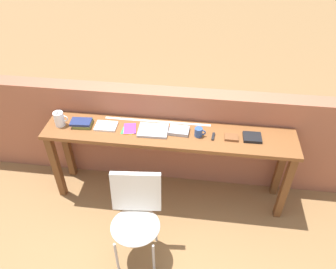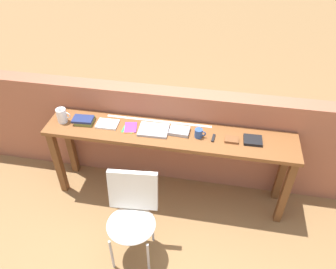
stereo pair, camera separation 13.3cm
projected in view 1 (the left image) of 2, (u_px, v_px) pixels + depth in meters
ground_plane at (165, 214)px, 3.53m from camera, size 40.00×40.00×0.00m
brick_wall_back at (172, 135)px, 3.67m from camera, size 6.00×0.20×1.15m
sideboard at (169, 144)px, 3.30m from camera, size 2.50×0.44×0.88m
chair_white_moulded at (136, 215)px, 2.88m from camera, size 0.48×0.49×0.89m
pitcher_white at (59, 119)px, 3.26m from camera, size 0.14×0.10×0.18m
book_stack_leftmost at (82, 123)px, 3.29m from camera, size 0.21×0.17×0.06m
magazine_cycling at (106, 126)px, 3.28m from camera, size 0.22×0.16×0.02m
pamphlet_pile_colourful at (129, 129)px, 3.25m from camera, size 0.15×0.19×0.01m
book_open_centre at (153, 130)px, 3.22m from camera, size 0.30×0.22×0.02m
book_grey_hardcover at (179, 131)px, 3.21m from camera, size 0.20×0.15×0.03m
mug at (199, 132)px, 3.15m from camera, size 0.11×0.08×0.09m
multitool_folded at (213, 136)px, 3.16m from camera, size 0.03×0.11×0.02m
leather_journal_brown at (231, 137)px, 3.14m from camera, size 0.13×0.10×0.02m
book_repair_rightmost at (252, 137)px, 3.14m from camera, size 0.18×0.15×0.03m
ruler_metal_back_edge at (157, 121)px, 3.36m from camera, size 1.09×0.03×0.00m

